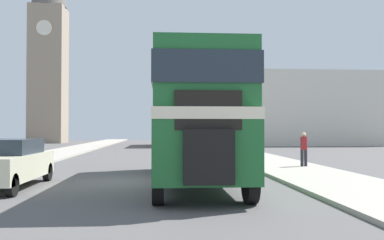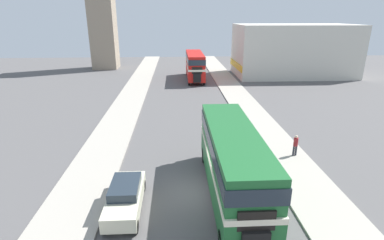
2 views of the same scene
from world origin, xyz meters
TOP-DOWN VIEW (x-y plane):
  - ground_plane at (0.00, 0.00)m, footprint 120.00×120.00m
  - sidewalk_right at (6.75, 0.00)m, footprint 3.50×120.00m
  - double_decker_bus at (1.95, -0.40)m, footprint 2.57×10.60m
  - bus_distant at (1.96, 32.44)m, footprint 2.52×10.43m
  - car_parked_near at (-3.88, -1.33)m, footprint 1.69×4.53m
  - pedestrian_walking at (7.50, 4.35)m, footprint 0.32×0.32m
  - church_tower at (-14.47, 44.09)m, footprint 4.72×4.72m
  - shop_building_block at (18.74, 35.16)m, footprint 19.33×10.14m

SIDE VIEW (x-z plane):
  - ground_plane at x=0.00m, z-range 0.00..0.00m
  - sidewalk_right at x=6.75m, z-range 0.00..0.12m
  - car_parked_near at x=-3.88m, z-range 0.02..1.55m
  - pedestrian_walking at x=7.50m, z-range 0.22..1.80m
  - double_decker_bus at x=1.95m, z-range 0.40..4.42m
  - bus_distant at x=1.96m, z-range 0.41..4.60m
  - shop_building_block at x=18.74m, z-range 0.00..8.37m
  - church_tower at x=-14.47m, z-range 0.35..30.52m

